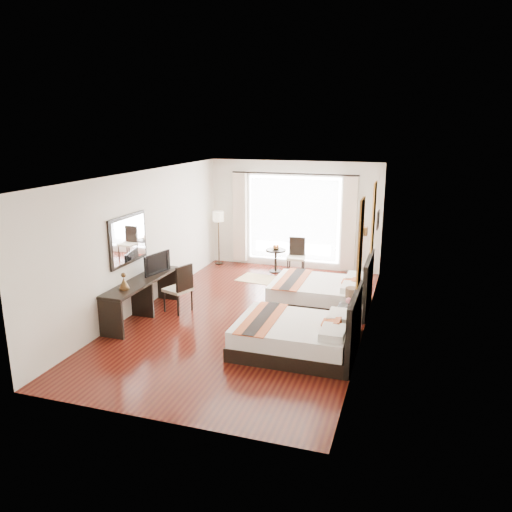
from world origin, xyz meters
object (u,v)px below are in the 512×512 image
(vase, at_px, (348,308))
(television, at_px, (155,263))
(window_chair, at_px, (296,263))
(console_desk, at_px, (142,298))
(fruit_bowl, at_px, (276,249))
(table_lamp, at_px, (352,294))
(nightstand, at_px, (349,321))
(bed_far, at_px, (323,293))
(side_table, at_px, (276,261))
(bed_near, at_px, (299,336))
(floor_lamp, at_px, (218,220))
(desk_chair, at_px, (179,297))

(vase, height_order, television, television)
(television, xyz_separation_m, window_chair, (2.20, 3.22, -0.69))
(console_desk, height_order, fruit_bowl, console_desk)
(vase, height_order, fruit_bowl, vase)
(table_lamp, bearing_deg, nightstand, -103.74)
(bed_far, distance_m, window_chair, 2.33)
(console_desk, distance_m, side_table, 4.14)
(bed_near, xyz_separation_m, television, (-3.28, 1.13, 0.68))
(fruit_bowl, distance_m, window_chair, 0.64)
(window_chair, bearing_deg, nightstand, 21.85)
(bed_near, distance_m, nightstand, 1.21)
(table_lamp, distance_m, floor_lamp, 5.41)
(television, bearing_deg, bed_near, -96.49)
(television, relative_size, side_table, 1.25)
(nightstand, relative_size, window_chair, 0.57)
(floor_lamp, relative_size, side_table, 2.42)
(floor_lamp, distance_m, side_table, 1.93)
(bed_far, xyz_separation_m, window_chair, (-1.07, 2.07, -0.01))
(bed_near, height_order, window_chair, bed_near)
(bed_near, height_order, desk_chair, bed_near)
(bed_near, bearing_deg, table_lamp, 56.10)
(nightstand, distance_m, floor_lamp, 5.51)
(bed_far, relative_size, side_table, 3.39)
(bed_far, distance_m, side_table, 2.66)
(bed_far, bearing_deg, window_chair, 117.28)
(bed_near, height_order, floor_lamp, floor_lamp)
(nightstand, height_order, floor_lamp, floor_lamp)
(nightstand, bearing_deg, fruit_bowl, 124.23)
(bed_far, xyz_separation_m, console_desk, (-3.29, -1.67, 0.08))
(television, distance_m, floor_lamp, 3.54)
(bed_near, xyz_separation_m, fruit_bowl, (-1.63, 4.40, 0.33))
(vase, relative_size, console_desk, 0.07)
(vase, distance_m, side_table, 4.30)
(side_table, bearing_deg, window_chair, -5.06)
(bed_far, height_order, floor_lamp, floor_lamp)
(bed_far, bearing_deg, console_desk, -153.09)
(television, height_order, window_chair, television)
(console_desk, bearing_deg, window_chair, 59.31)
(table_lamp, relative_size, window_chair, 0.39)
(table_lamp, height_order, window_chair, window_chair)
(fruit_bowl, height_order, window_chair, window_chair)
(vase, xyz_separation_m, console_desk, (-4.00, -0.18, -0.20))
(bed_far, bearing_deg, nightstand, -61.26)
(bed_far, relative_size, window_chair, 2.17)
(table_lamp, relative_size, television, 0.48)
(table_lamp, xyz_separation_m, vase, (-0.01, -0.27, -0.17))
(vase, distance_m, floor_lamp, 5.60)
(console_desk, bearing_deg, bed_near, -10.52)
(table_lamp, distance_m, console_desk, 4.05)
(bed_near, height_order, vase, bed_near)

